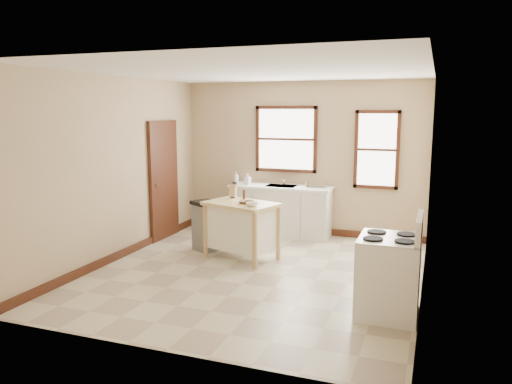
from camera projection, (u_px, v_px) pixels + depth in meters
floor at (255, 273)px, 7.10m from camera, size 5.00×5.00×0.00m
ceiling at (255, 71)px, 6.64m from camera, size 5.00×5.00×0.00m
wall_back at (302, 159)px, 9.18m from camera, size 4.50×0.04×2.80m
wall_left at (117, 169)px, 7.63m from camera, size 0.04×5.00×2.80m
wall_right at (427, 183)px, 6.11m from camera, size 0.04×5.00×2.80m
window_main at (286, 139)px, 9.21m from camera, size 1.17×0.06×1.22m
window_side at (377, 150)px, 8.68m from camera, size 0.77×0.06×1.37m
door_left at (164, 180)px, 8.88m from camera, size 0.06×0.90×2.10m
baseboard_back at (300, 230)px, 9.37m from camera, size 4.50×0.04×0.12m
baseboard_left at (123, 253)px, 7.84m from camera, size 0.04×5.00×0.12m
sink_counter at (281, 210)px, 9.16m from camera, size 1.86×0.62×0.92m
faucet at (284, 178)px, 9.23m from camera, size 0.03×0.03×0.22m
soap_bottle_a at (236, 178)px, 9.27m from camera, size 0.11×0.11×0.23m
soap_bottle_b at (248, 179)px, 9.23m from camera, size 0.11×0.11×0.20m
dish_rack at (317, 185)px, 8.85m from camera, size 0.39×0.30×0.09m
kitchen_island at (241, 231)px, 7.71m from camera, size 1.24×0.99×0.89m
knife_block at (233, 191)px, 8.06m from camera, size 0.11×0.11×0.20m
pepper_grinder at (244, 195)px, 7.90m from camera, size 0.05×0.05×0.15m
bowl_a at (244, 202)px, 7.54m from camera, size 0.20×0.20×0.04m
bowl_b at (248, 202)px, 7.53m from camera, size 0.19×0.19×0.04m
bowl_c at (252, 204)px, 7.33m from camera, size 0.23×0.23×0.06m
trash_bin at (206, 226)px, 8.18m from camera, size 0.54×0.52×0.82m
gas_stove at (389, 265)px, 5.56m from camera, size 0.72×0.73×1.17m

